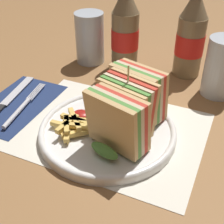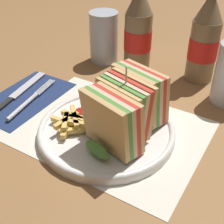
# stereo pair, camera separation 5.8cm
# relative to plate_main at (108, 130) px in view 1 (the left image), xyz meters

# --- Properties ---
(ground_plane) EXTENTS (4.00, 4.00, 0.00)m
(ground_plane) POSITION_rel_plate_main_xyz_m (-0.01, 0.02, -0.01)
(ground_plane) COLOR olive
(placemat) EXTENTS (0.36, 0.27, 0.00)m
(placemat) POSITION_rel_plate_main_xyz_m (-0.00, 0.01, -0.01)
(placemat) COLOR silver
(placemat) RESTS_ON ground_plane
(plate_main) EXTENTS (0.26, 0.26, 0.02)m
(plate_main) POSITION_rel_plate_main_xyz_m (0.00, 0.00, 0.00)
(plate_main) COLOR white
(plate_main) RESTS_ON ground_plane
(club_sandwich) EXTENTS (0.12, 0.19, 0.13)m
(club_sandwich) POSITION_rel_plate_main_xyz_m (0.04, 0.01, 0.06)
(club_sandwich) COLOR tan
(club_sandwich) RESTS_ON plate_main
(fries_pile) EXTENTS (0.10, 0.08, 0.02)m
(fries_pile) POSITION_rel_plate_main_xyz_m (-0.05, -0.03, 0.02)
(fries_pile) COLOR #E0B756
(fries_pile) RESTS_ON plate_main
(ketchup_blob) EXTENTS (0.03, 0.03, 0.01)m
(ketchup_blob) POSITION_rel_plate_main_xyz_m (-0.06, 0.01, 0.02)
(ketchup_blob) COLOR maroon
(ketchup_blob) RESTS_ON plate_main
(napkin) EXTENTS (0.13, 0.21, 0.00)m
(napkin) POSITION_rel_plate_main_xyz_m (-0.22, 0.01, -0.01)
(napkin) COLOR navy
(napkin) RESTS_ON ground_plane
(fork) EXTENTS (0.04, 0.17, 0.01)m
(fork) POSITION_rel_plate_main_xyz_m (-0.20, -0.00, -0.00)
(fork) COLOR silver
(fork) RESTS_ON napkin
(knife) EXTENTS (0.05, 0.21, 0.00)m
(knife) POSITION_rel_plate_main_xyz_m (-0.24, 0.01, -0.00)
(knife) COLOR black
(knife) RESTS_ON napkin
(coke_bottle_near) EXTENTS (0.07, 0.07, 0.23)m
(coke_bottle_near) POSITION_rel_plate_main_xyz_m (-0.08, 0.27, 0.09)
(coke_bottle_near) COLOR #7A6647
(coke_bottle_near) RESTS_ON ground_plane
(coke_bottle_far) EXTENTS (0.07, 0.07, 0.23)m
(coke_bottle_far) POSITION_rel_plate_main_xyz_m (0.08, 0.30, 0.09)
(coke_bottle_far) COLOR #7A6647
(coke_bottle_far) RESTS_ON ground_plane
(glass_near) EXTENTS (0.07, 0.07, 0.13)m
(glass_near) POSITION_rel_plate_main_xyz_m (0.16, 0.24, 0.05)
(glass_near) COLOR silver
(glass_near) RESTS_ON ground_plane
(glass_far) EXTENTS (0.07, 0.07, 0.13)m
(glass_far) POSITION_rel_plate_main_xyz_m (-0.17, 0.27, 0.06)
(glass_far) COLOR silver
(glass_far) RESTS_ON ground_plane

